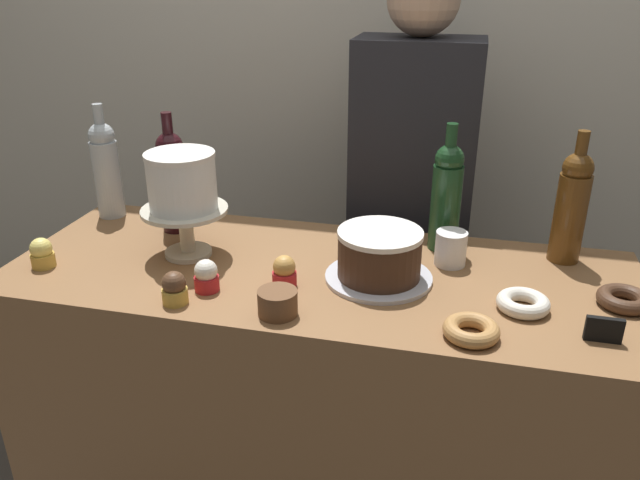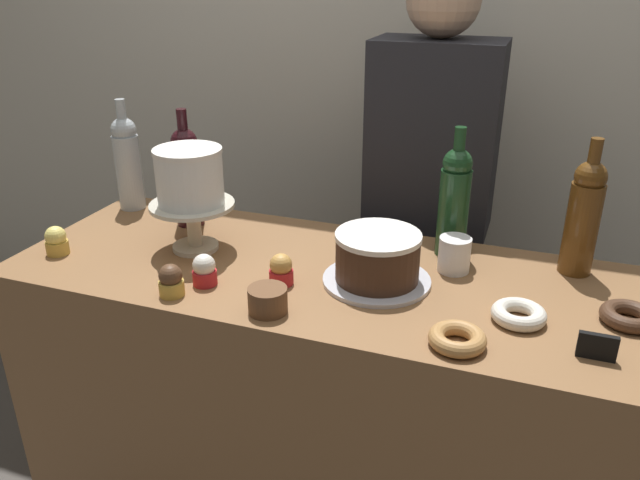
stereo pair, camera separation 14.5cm
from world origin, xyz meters
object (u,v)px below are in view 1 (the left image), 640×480
object	(u,v)px
donut_maple	(471,330)
price_sign_chalkboard	(604,330)
cupcake_chocolate	(174,288)
wine_bottle_clear	(106,168)
white_layer_cake	(182,181)
cupcake_vanilla	(206,276)
cupcake_lemon	(42,254)
donut_sugar	(523,303)
coffee_cup_ceramic	(451,248)
barista_figure	(409,225)
wine_bottle_dark_red	(173,180)
cookie_stack	(278,303)
wine_bottle_amber	(572,205)
cake_stand_pedestal	(186,223)
donut_chocolate	(624,299)
cupcake_caramel	(284,272)
wine_bottle_green	(446,195)
chocolate_round_cake	(379,254)

from	to	relation	value
donut_maple	price_sign_chalkboard	bearing A→B (deg)	10.42
cupcake_chocolate	wine_bottle_clear	bearing A→B (deg)	133.40
white_layer_cake	cupcake_vanilla	size ratio (longest dim) A/B	2.26
cupcake_lemon	donut_sugar	xyz separation A→B (m)	(1.12, 0.06, -0.02)
coffee_cup_ceramic	barista_figure	size ratio (longest dim) A/B	0.05
wine_bottle_dark_red	cupcake_lemon	distance (m)	0.38
cupcake_vanilla	price_sign_chalkboard	distance (m)	0.83
donut_maple	cookie_stack	bearing A→B (deg)	-179.27
wine_bottle_amber	donut_sugar	size ratio (longest dim) A/B	2.91
cupcake_lemon	donut_sugar	distance (m)	1.12
cake_stand_pedestal	price_sign_chalkboard	bearing A→B (deg)	-10.44
donut_maple	barista_figure	world-z (taller)	barista_figure
cupcake_chocolate	donut_maple	world-z (taller)	cupcake_chocolate
wine_bottle_amber	wine_bottle_clear	bearing A→B (deg)	179.84
cupcake_lemon	coffee_cup_ceramic	size ratio (longest dim) A/B	0.87
cupcake_vanilla	barista_figure	size ratio (longest dim) A/B	0.05
cupcake_chocolate	price_sign_chalkboard	world-z (taller)	cupcake_chocolate
donut_sugar	donut_chocolate	size ratio (longest dim) A/B	1.00
donut_sugar	wine_bottle_clear	bearing A→B (deg)	165.97
price_sign_chalkboard	donut_maple	bearing A→B (deg)	-169.58
donut_chocolate	cookie_stack	world-z (taller)	cookie_stack
donut_chocolate	barista_figure	xyz separation A→B (m)	(-0.51, 0.52, -0.09)
cupcake_vanilla	coffee_cup_ceramic	distance (m)	0.59
price_sign_chalkboard	coffee_cup_ceramic	distance (m)	0.41
wine_bottle_dark_red	cookie_stack	size ratio (longest dim) A/B	3.87
cupcake_caramel	cookie_stack	size ratio (longest dim) A/B	0.88
white_layer_cake	donut_chocolate	size ratio (longest dim) A/B	1.50
cupcake_lemon	barista_figure	size ratio (longest dim) A/B	0.05
wine_bottle_clear	donut_chocolate	distance (m)	1.37
barista_figure	cupcake_vanilla	bearing A→B (deg)	-120.16
cupcake_caramel	white_layer_cake	bearing A→B (deg)	160.39
cupcake_lemon	donut_chocolate	bearing A→B (deg)	5.50
donut_maple	price_sign_chalkboard	distance (m)	0.25
wine_bottle_dark_red	cupcake_chocolate	world-z (taller)	wine_bottle_dark_red
cupcake_vanilla	barista_figure	bearing A→B (deg)	59.84
cookie_stack	wine_bottle_green	bearing A→B (deg)	53.28
cake_stand_pedestal	wine_bottle_amber	world-z (taller)	wine_bottle_amber
cookie_stack	coffee_cup_ceramic	size ratio (longest dim) A/B	0.99
cookie_stack	price_sign_chalkboard	bearing A→B (deg)	4.51
white_layer_cake	cupcake_lemon	xyz separation A→B (m)	(-0.31, -0.15, -0.16)
donut_maple	barista_figure	bearing A→B (deg)	105.01
chocolate_round_cake	price_sign_chalkboard	xyz separation A→B (m)	(0.46, -0.16, -0.04)
chocolate_round_cake	cupcake_vanilla	size ratio (longest dim) A/B	2.63
white_layer_cake	donut_sugar	world-z (taller)	white_layer_cake
chocolate_round_cake	wine_bottle_green	bearing A→B (deg)	58.26
donut_chocolate	price_sign_chalkboard	bearing A→B (deg)	-112.97
wine_bottle_clear	wine_bottle_green	world-z (taller)	same
donut_sugar	donut_maple	bearing A→B (deg)	-127.92
cake_stand_pedestal	cupcake_vanilla	xyz separation A→B (m)	(0.12, -0.16, -0.05)
cupcake_caramel	cupcake_lemon	distance (m)	0.60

